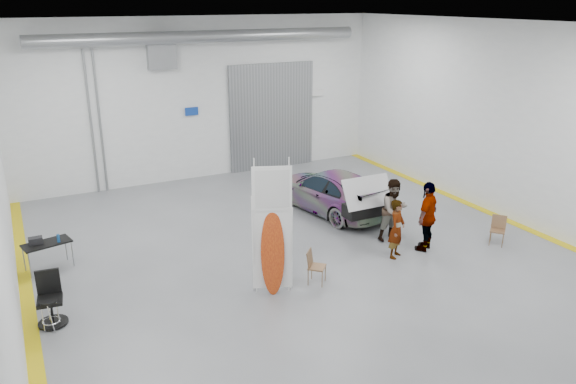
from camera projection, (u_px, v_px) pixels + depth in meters
name	position (u px, v px, depth m)	size (l,w,h in m)	color
ground	(304.00, 254.00, 15.21)	(16.00, 16.00, 0.00)	slate
room_shell	(275.00, 92.00, 15.85)	(14.02, 16.18, 6.01)	silver
sedan_car	(330.00, 191.00, 18.19)	(1.88, 4.61, 1.34)	white
person_a	(397.00, 229.00, 14.83)	(0.59, 0.39, 1.62)	#8F6F4E
person_b	(394.00, 210.00, 15.87)	(0.89, 0.68, 1.82)	teal
person_c	(427.00, 216.00, 15.22)	(1.14, 0.47, 1.97)	#A45136
surfboard_display	(277.00, 240.00, 12.85)	(0.88, 0.49, 3.29)	white
folding_chair_near	(317.00, 273.00, 13.62)	(0.56, 0.64, 0.85)	brown
folding_chair_far	(497.00, 236.00, 15.76)	(0.54, 0.63, 0.83)	brown
shop_stool	(50.00, 315.00, 11.65)	(0.36, 0.36, 0.70)	black
work_table	(44.00, 243.00, 14.17)	(1.25, 0.82, 0.94)	gray
office_chair	(50.00, 302.00, 11.86)	(0.62, 0.62, 1.16)	black
trunk_lid	(367.00, 189.00, 16.23)	(1.56, 0.95, 0.04)	silver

